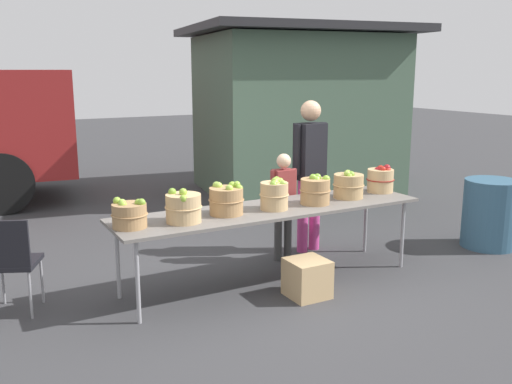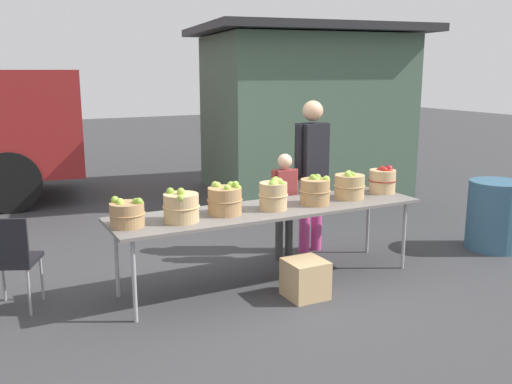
# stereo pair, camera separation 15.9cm
# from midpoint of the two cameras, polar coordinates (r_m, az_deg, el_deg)

# --- Properties ---
(ground_plane) EXTENTS (40.00, 40.00, 0.00)m
(ground_plane) POSITION_cam_midpoint_polar(r_m,az_deg,el_deg) (5.70, 2.20, -8.96)
(ground_plane) COLOR #38383A
(market_table) EXTENTS (3.10, 0.76, 0.75)m
(market_table) POSITION_cam_midpoint_polar(r_m,az_deg,el_deg) (5.48, 2.26, -1.96)
(market_table) COLOR slate
(market_table) RESTS_ON ground
(apple_basket_green_0) EXTENTS (0.31, 0.31, 0.26)m
(apple_basket_green_0) POSITION_cam_midpoint_polar(r_m,az_deg,el_deg) (4.91, -11.91, -2.14)
(apple_basket_green_0) COLOR #A87F51
(apple_basket_green_0) RESTS_ON market_table
(apple_basket_green_1) EXTENTS (0.33, 0.33, 0.30)m
(apple_basket_green_1) POSITION_cam_midpoint_polar(r_m,az_deg,el_deg) (4.99, -6.64, -1.50)
(apple_basket_green_1) COLOR tan
(apple_basket_green_1) RESTS_ON market_table
(apple_basket_green_2) EXTENTS (0.33, 0.33, 0.30)m
(apple_basket_green_2) POSITION_cam_midpoint_polar(r_m,az_deg,el_deg) (5.22, -2.26, -0.78)
(apple_basket_green_2) COLOR #A87F51
(apple_basket_green_2) RESTS_ON market_table
(apple_basket_green_3) EXTENTS (0.28, 0.28, 0.31)m
(apple_basket_green_3) POSITION_cam_midpoint_polar(r_m,az_deg,el_deg) (5.39, 2.65, -0.24)
(apple_basket_green_3) COLOR tan
(apple_basket_green_3) RESTS_ON market_table
(apple_basket_green_4) EXTENTS (0.31, 0.31, 0.30)m
(apple_basket_green_4) POSITION_cam_midpoint_polar(r_m,az_deg,el_deg) (5.63, 6.78, 0.16)
(apple_basket_green_4) COLOR #A87F51
(apple_basket_green_4) RESTS_ON market_table
(apple_basket_green_5) EXTENTS (0.33, 0.33, 0.30)m
(apple_basket_green_5) POSITION_cam_midpoint_polar(r_m,az_deg,el_deg) (5.94, 10.13, 0.60)
(apple_basket_green_5) COLOR tan
(apple_basket_green_5) RESTS_ON market_table
(apple_basket_red_0) EXTENTS (0.30, 0.30, 0.31)m
(apple_basket_red_0) POSITION_cam_midpoint_polar(r_m,az_deg,el_deg) (6.29, 13.30, 1.19)
(apple_basket_red_0) COLOR tan
(apple_basket_red_0) RESTS_ON market_table
(vendor_adult) EXTENTS (0.45, 0.26, 1.72)m
(vendor_adult) POSITION_cam_midpoint_polar(r_m,az_deg,el_deg) (6.42, 6.32, 2.79)
(vendor_adult) COLOR #CC3F8C
(vendor_adult) RESTS_ON ground
(child_customer) EXTENTS (0.31, 0.17, 1.18)m
(child_customer) POSITION_cam_midpoint_polar(r_m,az_deg,el_deg) (6.13, 3.62, -0.64)
(child_customer) COLOR #3F3F3F
(child_customer) RESTS_ON ground
(food_kiosk) EXTENTS (3.90, 3.40, 2.74)m
(food_kiosk) POSITION_cam_midpoint_polar(r_m,az_deg,el_deg) (9.73, 5.19, 8.21)
(food_kiosk) COLOR #47604C
(food_kiosk) RESTS_ON ground
(folding_chair) EXTENTS (0.53, 0.53, 0.86)m
(folding_chair) POSITION_cam_midpoint_polar(r_m,az_deg,el_deg) (5.25, -22.69, -5.91)
(folding_chair) COLOR black
(folding_chair) RESTS_ON ground
(trash_barrel) EXTENTS (0.63, 0.63, 0.80)m
(trash_barrel) POSITION_cam_midpoint_polar(r_m,az_deg,el_deg) (7.18, 23.47, -2.15)
(trash_barrel) COLOR #335972
(trash_barrel) RESTS_ON ground
(produce_crate) EXTENTS (0.35, 0.35, 0.35)m
(produce_crate) POSITION_cam_midpoint_polar(r_m,az_deg,el_deg) (5.30, 5.84, -8.65)
(produce_crate) COLOR tan
(produce_crate) RESTS_ON ground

